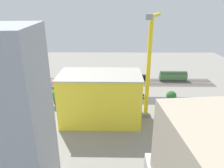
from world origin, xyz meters
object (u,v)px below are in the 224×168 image
Objects in this scene: locomotive at (137,78)px; parked_car_6 at (43,96)px; parked_car_5 at (59,96)px; traffic_light at (63,95)px; street_tree_1 at (54,95)px; platform_canopy_near at (82,81)px; parked_car_4 at (75,96)px; parked_car_7 at (27,96)px; street_tree_0 at (18,94)px; parked_car_0 at (142,96)px; parked_car_1 at (125,96)px; parked_car_3 at (92,96)px; construction_building at (100,98)px; tower_crane at (149,61)px; freight_coach_far at (87,79)px; passenger_coach at (173,76)px; parked_car_2 at (110,96)px; box_truck_0 at (74,101)px; street_tree_2 at (171,96)px.

locomotive reaches higher than parked_car_6.
parked_car_5 is 0.64× the size of traffic_light.
platform_canopy_near is at bearing -113.19° from street_tree_1.
parked_car_5 is (8.57, -0.41, 0.03)m from parked_car_4.
parked_car_7 is 8.64m from street_tree_0.
street_tree_0 reaches higher than parked_car_0.
parked_car_1 is (8.49, 25.02, -1.12)m from locomotive.
parked_car_5 is at bearing 54.56° from platform_canopy_near.
parked_car_3 is 0.14× the size of construction_building.
parked_car_3 is 0.11× the size of tower_crane.
freight_coach_far is 51.08m from tower_crane.
locomotive is 25.16m from parked_car_0.
passenger_coach is 68.91m from traffic_light.
parked_car_5 is at bearing 21.13° from passenger_coach.
tower_crane is 5.50× the size of street_tree_1.
construction_building reaches higher than platform_canopy_near.
street_tree_1 is at bearing 11.64° from parked_car_0.
freight_coach_far is at bearing -116.22° from platform_canopy_near.
parked_car_4 is 43.92m from tower_crane.
parked_car_2 is (38.78, 25.24, -2.40)m from passenger_coach.
traffic_light reaches higher than freight_coach_far.
parked_car_2 is (16.34, 25.24, -1.08)m from locomotive.
box_truck_0 reaches higher than parked_car_1.
freight_coach_far is 2.52× the size of street_tree_2.
passenger_coach is at bearing -141.03° from parked_car_1.
parked_car_3 is 38.85m from street_tree_2.
platform_canopy_near is 3.37× the size of locomotive.
parked_car_0 reaches higher than parked_car_7.
box_truck_0 is at bearing 18.68° from parked_car_1.
box_truck_0 reaches higher than parked_car_7.
construction_building is 26.45m from street_tree_1.
street_tree_2 is at bearing 73.28° from passenger_coach.
locomotive is 35.75m from street_tree_2.
tower_crane is at bearing 161.44° from parked_car_6.
passenger_coach is at bearing -173.46° from freight_coach_far.
locomotive is 3.47× the size of parked_car_3.
tower_crane reaches higher than parked_car_2.
parked_car_1 is 22.85m from street_tree_2.
traffic_light is (18.34, -14.21, -5.11)m from construction_building.
construction_building reaches higher than parked_car_3.
freight_coach_far reaches higher than parked_car_7.
traffic_light reaches higher than parked_car_2.
street_tree_2 reaches higher than platform_canopy_near.
parked_car_4 is 1.09× the size of parked_car_6.
construction_building reaches higher than parked_car_1.
passenger_coach is 3.69× the size of parked_car_5.
street_tree_2 reaches higher than parked_car_6.
street_tree_1 is 1.06× the size of traffic_light.
construction_building is 24.37m from tower_crane.
street_tree_1 is (42.18, 33.79, 3.25)m from locomotive.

